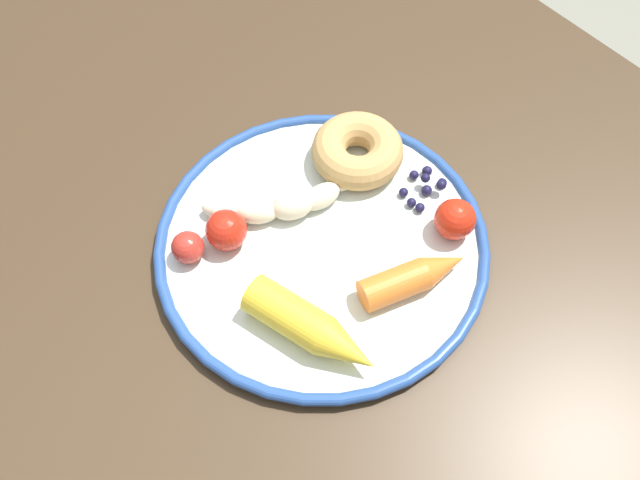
{
  "coord_description": "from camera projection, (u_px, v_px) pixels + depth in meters",
  "views": [
    {
      "loc": [
        0.27,
        -0.25,
        1.31
      ],
      "look_at": [
        -0.0,
        -0.03,
        0.75
      ],
      "focal_mm": 36.73,
      "sensor_mm": 36.0,
      "label": 1
    }
  ],
  "objects": [
    {
      "name": "tomato_far",
      "position": [
        188.0,
        247.0,
        0.64
      ],
      "size": [
        0.03,
        0.03,
        0.03
      ],
      "primitive_type": "sphere",
      "color": "red",
      "rests_on": "plate"
    },
    {
      "name": "carrot_orange",
      "position": [
        414.0,
        277.0,
        0.62
      ],
      "size": [
        0.06,
        0.11,
        0.03
      ],
      "color": "orange",
      "rests_on": "plate"
    },
    {
      "name": "banana",
      "position": [
        291.0,
        201.0,
        0.67
      ],
      "size": [
        0.09,
        0.18,
        0.03
      ],
      "color": "beige",
      "rests_on": "plate"
    },
    {
      "name": "carrot_yellow",
      "position": [
        312.0,
        328.0,
        0.59
      ],
      "size": [
        0.14,
        0.08,
        0.04
      ],
      "color": "yellow",
      "rests_on": "plate"
    },
    {
      "name": "tomato_mid",
      "position": [
        226.0,
        230.0,
        0.65
      ],
      "size": [
        0.04,
        0.04,
        0.04
      ],
      "primitive_type": "sphere",
      "color": "red",
      "rests_on": "plate"
    },
    {
      "name": "dining_table",
      "position": [
        341.0,
        271.0,
        0.75
      ],
      "size": [
        1.17,
        0.88,
        0.74
      ],
      "color": "#402F1E",
      "rests_on": "ground_plane"
    },
    {
      "name": "blueberry_pile",
      "position": [
        424.0,
        186.0,
        0.69
      ],
      "size": [
        0.05,
        0.05,
        0.02
      ],
      "color": "#191638",
      "rests_on": "plate"
    },
    {
      "name": "tomato_near",
      "position": [
        455.0,
        219.0,
        0.65
      ],
      "size": [
        0.04,
        0.04,
        0.04
      ],
      "primitive_type": "sphere",
      "color": "red",
      "rests_on": "plate"
    },
    {
      "name": "donut",
      "position": [
        357.0,
        151.0,
        0.7
      ],
      "size": [
        0.14,
        0.14,
        0.04
      ],
      "primitive_type": "torus",
      "rotation": [
        0.0,
        0.0,
        0.55
      ],
      "color": "tan",
      "rests_on": "plate"
    },
    {
      "name": "ground_plane",
      "position": [
        332.0,
        427.0,
        1.31
      ],
      "size": [
        6.0,
        6.0,
        0.0
      ],
      "primitive_type": "plane",
      "color": "gray"
    },
    {
      "name": "plate",
      "position": [
        320.0,
        241.0,
        0.67
      ],
      "size": [
        0.34,
        0.34,
        0.02
      ],
      "color": "silver",
      "rests_on": "dining_table"
    }
  ]
}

